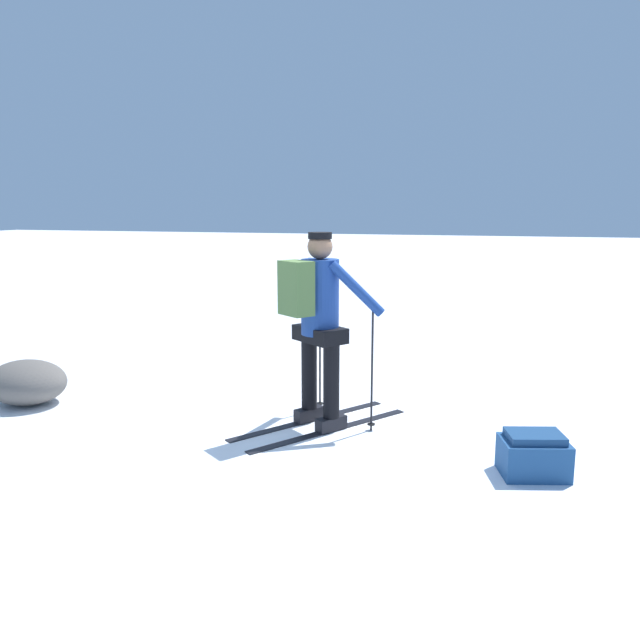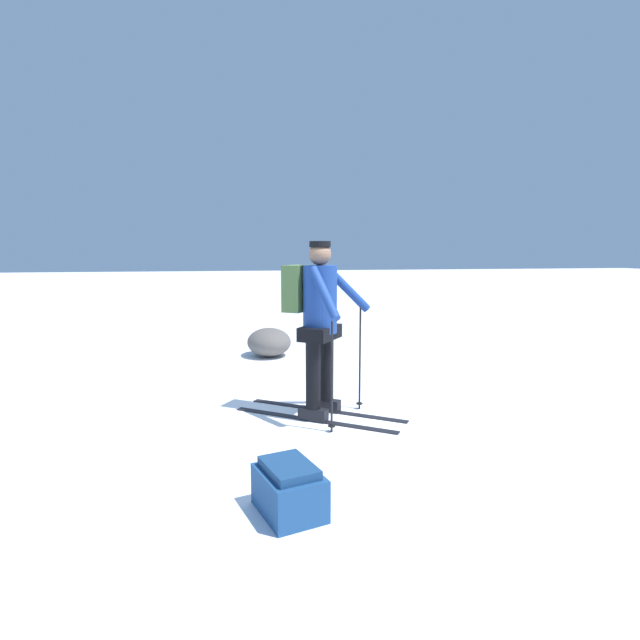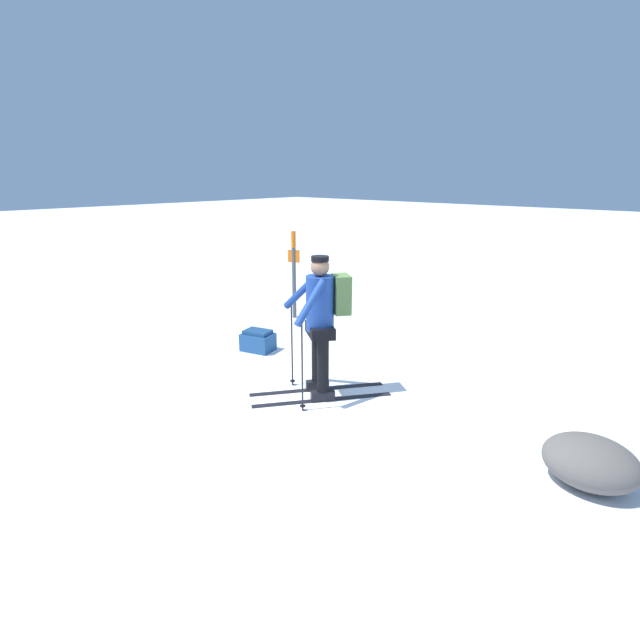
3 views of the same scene
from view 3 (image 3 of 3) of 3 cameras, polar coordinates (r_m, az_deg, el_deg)
The scene contains 5 objects.
ground_plane at distance 6.29m, azimuth -0.80°, elevation -9.80°, with size 80.00×80.00×0.00m, color white.
skier at distance 6.22m, azimuth 0.25°, elevation 0.40°, with size 1.40×1.72×1.82m.
dropped_backpack at distance 8.17m, azimuth -7.11°, elevation -2.38°, with size 0.57×0.48×0.34m.
trail_marker at distance 9.79m, azimuth -3.01°, elevation 6.03°, with size 0.23×0.11×1.71m.
rock_boulder at distance 5.38m, azimuth 28.51°, elevation -14.07°, with size 0.84×0.72×0.46m, color #5B5651.
Camera 3 is at (-3.86, 4.12, 2.78)m, focal length 28.00 mm.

